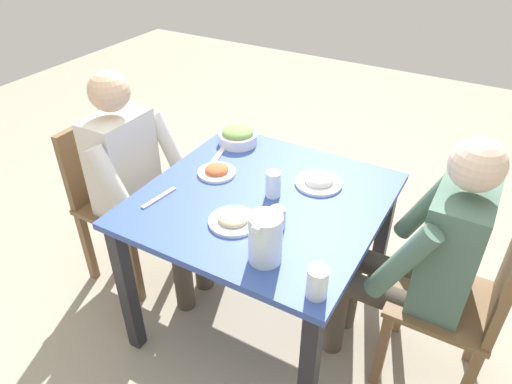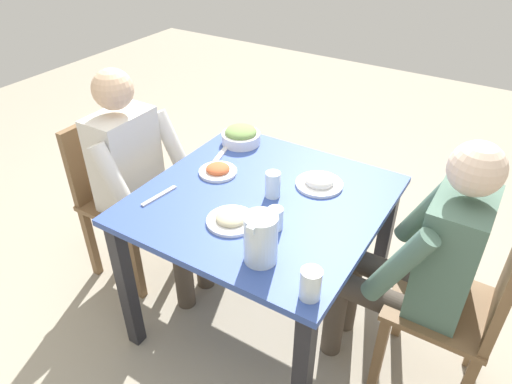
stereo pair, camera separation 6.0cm
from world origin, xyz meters
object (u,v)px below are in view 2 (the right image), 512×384
at_px(dining_table, 262,218).
at_px(chair_far, 117,189).
at_px(diner_near, 422,258).
at_px(water_glass_far_right, 311,284).
at_px(plate_rice_curry, 218,170).
at_px(water_glass_near_right, 273,184).
at_px(chair_near, 467,305).
at_px(salad_bowl, 241,136).
at_px(plate_yoghurt, 319,182).
at_px(water_pitcher, 261,238).
at_px(water_glass_by_pitcher, 275,218).
at_px(plate_beans, 231,219).
at_px(diner_far, 141,177).

bearing_deg(dining_table, chair_far, 92.80).
bearing_deg(diner_near, water_glass_far_right, 153.73).
distance_m(plate_rice_curry, water_glass_near_right, 0.31).
distance_m(chair_near, salad_bowl, 1.28).
distance_m(dining_table, plate_yoghurt, 0.30).
bearing_deg(water_glass_near_right, chair_far, 94.65).
xyz_separation_m(chair_far, water_glass_near_right, (0.07, -0.91, 0.30)).
relative_size(salad_bowl, plate_rice_curry, 1.12).
height_order(chair_near, water_glass_far_right, chair_near).
distance_m(diner_near, plate_rice_curry, 0.95).
bearing_deg(dining_table, plate_yoghurt, -39.06).
xyz_separation_m(chair_near, water_pitcher, (-0.43, 0.68, 0.34)).
bearing_deg(chair_near, salad_bowl, 77.80).
distance_m(chair_far, water_glass_by_pitcher, 1.07).
relative_size(diner_near, plate_yoghurt, 5.69).
bearing_deg(diner_near, plate_beans, 114.29).
relative_size(plate_yoghurt, water_glass_by_pitcher, 2.30).
height_order(water_glass_by_pitcher, water_glass_near_right, water_glass_near_right).
xyz_separation_m(chair_far, water_glass_far_right, (-0.36, -1.30, 0.30)).
xyz_separation_m(diner_near, plate_beans, (-0.31, 0.68, 0.12)).
relative_size(water_glass_far_right, water_glass_near_right, 0.98).
distance_m(diner_far, water_glass_near_right, 0.73).
bearing_deg(dining_table, water_glass_near_right, -47.33).
bearing_deg(water_glass_far_right, diner_near, -26.27).
height_order(dining_table, plate_beans, plate_beans).
xyz_separation_m(water_glass_far_right, water_glass_by_pitcher, (0.25, 0.27, -0.01)).
relative_size(diner_near, water_glass_near_right, 10.33).
distance_m(chair_near, water_glass_by_pitcher, 0.82).
height_order(chair_far, water_pitcher, water_pitcher).
xyz_separation_m(diner_far, water_glass_far_right, (-0.36, -1.10, 0.16)).
distance_m(plate_rice_curry, water_glass_by_pitcher, 0.47).
relative_size(chair_far, plate_yoghurt, 4.27).
bearing_deg(water_glass_by_pitcher, plate_rice_curry, 63.54).
relative_size(dining_table, chair_far, 1.11).
bearing_deg(dining_table, plate_rice_curry, 78.04).
distance_m(diner_far, salad_bowl, 0.54).
bearing_deg(diner_near, plate_yoghurt, 77.31).
distance_m(water_pitcher, plate_rice_curry, 0.62).
xyz_separation_m(water_glass_far_right, water_glass_near_right, (0.44, 0.39, 0.00)).
bearing_deg(water_glass_far_right, water_glass_by_pitcher, 47.43).
xyz_separation_m(chair_far, salad_bowl, (0.40, -0.53, 0.29)).
distance_m(diner_far, plate_beans, 0.69).
bearing_deg(chair_near, dining_table, 96.15).
xyz_separation_m(chair_near, chair_far, (-0.14, 1.75, 0.00)).
relative_size(dining_table, diner_far, 0.84).
relative_size(chair_far, water_pitcher, 4.68).
height_order(salad_bowl, water_glass_near_right, water_glass_near_right).
bearing_deg(salad_bowl, diner_near, -104.57).
distance_m(plate_yoghurt, water_glass_near_right, 0.23).
bearing_deg(plate_rice_curry, dining_table, -101.96).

